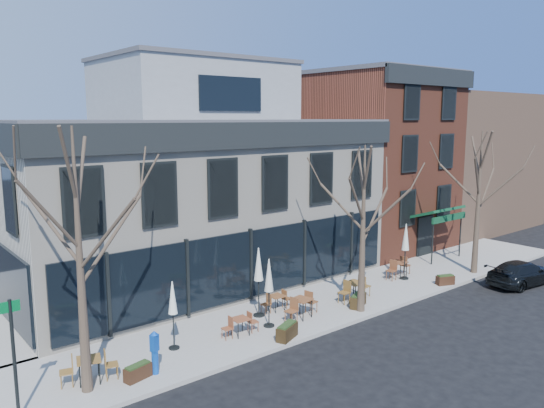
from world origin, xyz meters
TOP-DOWN VIEW (x-y plane):
  - ground at (0.00, 0.00)m, footprint 120.00×120.00m
  - sidewalk_front at (3.25, -2.15)m, footprint 33.50×4.70m
  - corner_building at (0.07, 5.07)m, footprint 18.39×10.39m
  - red_brick_building at (13.00, 4.98)m, footprint 8.20×11.78m
  - bg_building at (23.00, 6.00)m, footprint 12.00×12.00m
  - tree_corner at (-8.49, -3.20)m, footprint 3.93×3.98m
  - tree_mid at (3.01, -3.90)m, footprint 3.50×3.55m
  - tree_right at (12.01, -3.90)m, footprint 3.72×3.77m
  - sign_pole at (-10.50, -3.50)m, footprint 0.50×0.10m
  - parked_sedan at (12.32, -6.31)m, footprint 4.39×2.22m
  - call_box at (-6.41, -3.52)m, footprint 0.30×0.29m
  - cafe_set_0 at (-8.25, -2.73)m, footprint 1.83×0.95m
  - cafe_set_1 at (-2.50, -2.76)m, footprint 1.57×0.66m
  - cafe_set_2 at (0.50, -2.90)m, footprint 1.93×0.89m
  - cafe_set_3 at (0.23, -1.62)m, footprint 1.55×0.63m
  - cafe_set_4 at (3.82, -2.80)m, footprint 1.92×0.79m
  - cafe_set_5 at (8.18, -1.87)m, footprint 1.92×0.85m
  - umbrella_0 at (-5.02, -2.22)m, footprint 0.40×0.40m
  - umbrella_1 at (-1.11, -2.77)m, footprint 0.44×0.44m
  - umbrella_2 at (-0.75, -1.63)m, footprint 0.47×0.47m
  - umbrella_4 at (8.16, -2.27)m, footprint 0.46×0.46m
  - planter_0 at (-7.00, -3.50)m, footprint 0.94×0.55m
  - planter_1 at (-1.34, -4.12)m, footprint 1.13×0.79m
  - planter_2 at (3.29, -3.50)m, footprint 1.13×0.82m
  - planter_3 at (8.94, -4.14)m, footprint 0.96×0.67m

SIDE VIEW (x-z plane):
  - ground at x=0.00m, z-range 0.00..0.00m
  - sidewalk_front at x=3.25m, z-range 0.00..0.15m
  - planter_0 at x=-7.00m, z-range 0.15..0.64m
  - planter_3 at x=8.94m, z-range 0.15..0.65m
  - planter_1 at x=-1.34m, z-range 0.15..0.73m
  - planter_2 at x=3.29m, z-range 0.15..0.74m
  - cafe_set_3 at x=0.23m, z-range 0.16..0.98m
  - cafe_set_1 at x=-2.50m, z-range 0.16..0.98m
  - parked_sedan at x=12.32m, z-range 0.00..1.22m
  - cafe_set_0 at x=-8.25m, z-range 0.16..1.10m
  - cafe_set_2 at x=0.50m, z-range 0.16..1.15m
  - cafe_set_5 at x=8.18m, z-range 0.16..1.15m
  - cafe_set_4 at x=3.82m, z-range 0.16..1.17m
  - call_box at x=-6.41m, z-range 0.19..1.65m
  - umbrella_0 at x=-5.02m, z-range 0.66..3.14m
  - sign_pole at x=-10.50m, z-range 0.37..3.77m
  - umbrella_1 at x=-1.11m, z-range 0.71..3.46m
  - umbrella_4 at x=8.16m, z-range 0.74..3.62m
  - umbrella_2 at x=-0.75m, z-range 0.75..3.66m
  - tree_mid at x=3.01m, z-range 0.27..7.31m
  - tree_right at x=12.01m, z-range 0.28..7.76m
  - tree_corner at x=-8.49m, z-range 0.29..8.21m
  - corner_building at x=0.07m, z-range -0.83..10.27m
  - bg_building at x=23.00m, z-range 0.00..10.00m
  - red_brick_building at x=13.00m, z-range 0.05..11.22m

